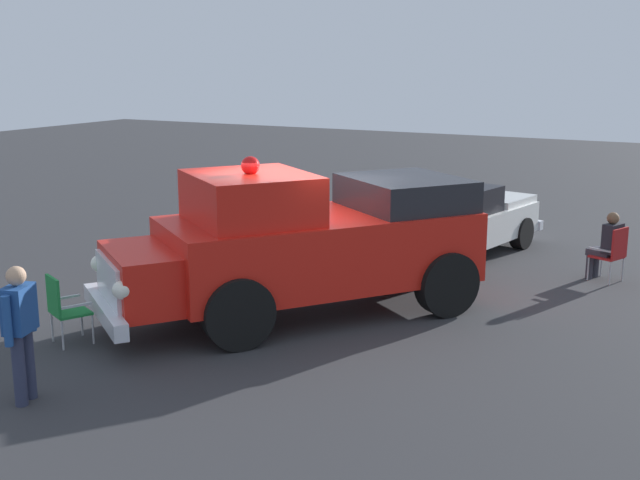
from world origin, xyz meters
name	(u,v)px	position (x,y,z in m)	size (l,w,h in m)	color
ground_plane	(299,310)	(0.00, 0.00, 0.00)	(60.00, 60.00, 0.00)	#333335
vintage_fire_truck	(307,242)	(0.22, -0.16, 1.20)	(5.29, 6.07, 2.59)	black
classic_hot_rod	(455,220)	(1.01, 4.75, 0.75)	(2.65, 4.63, 1.46)	black
lawn_chair_near_truck	(613,251)	(4.22, 4.13, 0.59)	(0.64, 0.64, 1.02)	#B7BABF
lawn_chair_by_car	(62,305)	(-2.17, -3.00, 0.59)	(0.66, 0.66, 1.02)	#B7BABF
lawn_chair_spare	(255,212)	(-3.53, 4.23, 0.59)	(0.54, 0.55, 1.02)	#B7BABF
spectator_seated	(607,243)	(4.10, 4.18, 0.70)	(0.63, 0.55, 1.29)	#383842
spectator_standing	(20,325)	(-1.13, -4.67, 0.96)	(0.38, 0.64, 1.68)	#2D334C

